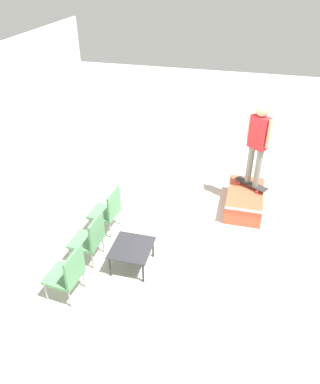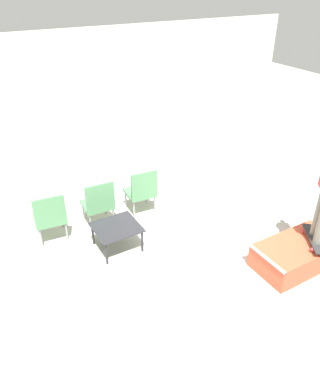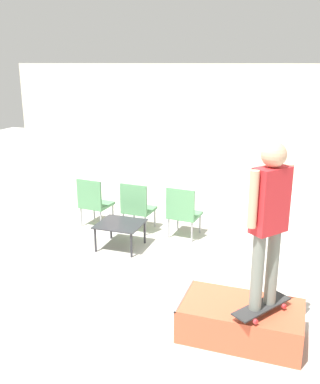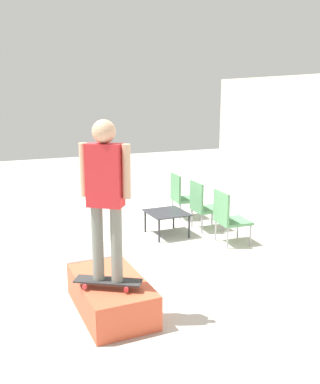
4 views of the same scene
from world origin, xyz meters
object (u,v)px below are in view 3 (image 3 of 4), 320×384
(patio_chair_left, at_px, (94,201))
(patio_chair_center, at_px, (137,206))
(person_skater, at_px, (269,213))
(patio_chair_right, at_px, (183,211))
(skate_ramp_box, at_px, (240,321))
(coffee_table, at_px, (120,226))
(skateboard_on_ramp, at_px, (262,306))

(patio_chair_left, relative_size, patio_chair_center, 1.00)
(person_skater, distance_m, patio_chair_right, 3.33)
(person_skater, xyz_separation_m, patio_chair_left, (-3.43, 2.67, -1.06))
(skate_ramp_box, height_order, coffee_table, coffee_table)
(skate_ramp_box, xyz_separation_m, patio_chair_center, (-2.31, 2.58, 0.30))
(patio_chair_center, bearing_deg, skateboard_on_ramp, 136.92)
(coffee_table, xyz_separation_m, patio_chair_left, (-0.89, 0.76, 0.12))
(skate_ramp_box, bearing_deg, patio_chair_right, 119.07)
(coffee_table, distance_m, patio_chair_left, 1.18)
(patio_chair_center, bearing_deg, person_skater, 136.92)
(skate_ramp_box, distance_m, patio_chair_left, 4.12)
(coffee_table, bearing_deg, patio_chair_center, 90.44)
(coffee_table, height_order, patio_chair_right, patio_chair_right)
(skateboard_on_ramp, relative_size, patio_chair_right, 0.79)
(skateboard_on_ramp, distance_m, patio_chair_left, 4.35)
(coffee_table, distance_m, patio_chair_center, 0.77)
(patio_chair_left, bearing_deg, skateboard_on_ramp, 147.78)
(coffee_table, bearing_deg, skate_ramp_box, -38.26)
(patio_chair_left, bearing_deg, patio_chair_center, -174.27)
(skateboard_on_ramp, distance_m, patio_chair_center, 3.69)
(coffee_table, distance_m, patio_chair_right, 1.16)
(person_skater, xyz_separation_m, coffee_table, (-2.54, 1.91, -1.18))
(skateboard_on_ramp, xyz_separation_m, patio_chair_center, (-2.54, 2.67, 0.01))
(skateboard_on_ramp, xyz_separation_m, person_skater, (-0.00, 0.00, 1.07))
(skate_ramp_box, height_order, skateboard_on_ramp, skateboard_on_ramp)
(skateboard_on_ramp, bearing_deg, patio_chair_left, 85.31)
(skate_ramp_box, distance_m, skateboard_on_ramp, 0.38)
(person_skater, height_order, patio_chair_center, person_skater)
(skateboard_on_ramp, bearing_deg, patio_chair_center, 76.83)
(person_skater, distance_m, patio_chair_center, 3.84)
(patio_chair_right, bearing_deg, coffee_table, 45.86)
(skate_ramp_box, height_order, patio_chair_right, patio_chair_right)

